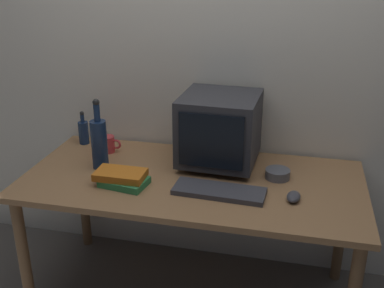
{
  "coord_description": "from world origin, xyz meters",
  "views": [
    {
      "loc": [
        0.47,
        -2.02,
        1.75
      ],
      "look_at": [
        0.0,
        0.0,
        0.89
      ],
      "focal_mm": 44.15,
      "sensor_mm": 36.0,
      "label": 1
    }
  ],
  "objects_px": {
    "bottle_short": "(84,131)",
    "mug": "(108,144)",
    "book_stack": "(122,178)",
    "crt_monitor": "(219,129)",
    "computer_mouse": "(294,197)",
    "bottle_tall": "(99,142)",
    "cd_spindle": "(278,174)",
    "keyboard": "(219,191)"
  },
  "relations": [
    {
      "from": "keyboard",
      "to": "mug",
      "type": "relative_size",
      "value": 3.5
    },
    {
      "from": "crt_monitor",
      "to": "bottle_tall",
      "type": "distance_m",
      "value": 0.61
    },
    {
      "from": "crt_monitor",
      "to": "cd_spindle",
      "type": "distance_m",
      "value": 0.37
    },
    {
      "from": "computer_mouse",
      "to": "bottle_short",
      "type": "distance_m",
      "value": 1.27
    },
    {
      "from": "mug",
      "to": "cd_spindle",
      "type": "height_order",
      "value": "mug"
    },
    {
      "from": "cd_spindle",
      "to": "bottle_tall",
      "type": "bearing_deg",
      "value": -175.08
    },
    {
      "from": "bottle_tall",
      "to": "bottle_short",
      "type": "relative_size",
      "value": 1.88
    },
    {
      "from": "computer_mouse",
      "to": "bottle_short",
      "type": "bearing_deg",
      "value": 167.36
    },
    {
      "from": "crt_monitor",
      "to": "bottle_tall",
      "type": "relative_size",
      "value": 1.1
    },
    {
      "from": "bottle_tall",
      "to": "book_stack",
      "type": "relative_size",
      "value": 1.44
    },
    {
      "from": "crt_monitor",
      "to": "mug",
      "type": "bearing_deg",
      "value": 178.29
    },
    {
      "from": "keyboard",
      "to": "cd_spindle",
      "type": "height_order",
      "value": "cd_spindle"
    },
    {
      "from": "crt_monitor",
      "to": "cd_spindle",
      "type": "relative_size",
      "value": 3.35
    },
    {
      "from": "keyboard",
      "to": "cd_spindle",
      "type": "distance_m",
      "value": 0.33
    },
    {
      "from": "crt_monitor",
      "to": "keyboard",
      "type": "xyz_separation_m",
      "value": [
        0.06,
        -0.32,
        -0.18
      ]
    },
    {
      "from": "crt_monitor",
      "to": "bottle_short",
      "type": "distance_m",
      "value": 0.82
    },
    {
      "from": "bottle_tall",
      "to": "cd_spindle",
      "type": "relative_size",
      "value": 3.04
    },
    {
      "from": "computer_mouse",
      "to": "keyboard",
      "type": "bearing_deg",
      "value": -171.51
    },
    {
      "from": "keyboard",
      "to": "cd_spindle",
      "type": "bearing_deg",
      "value": 44.43
    },
    {
      "from": "crt_monitor",
      "to": "computer_mouse",
      "type": "bearing_deg",
      "value": -38.14
    },
    {
      "from": "bottle_short",
      "to": "mug",
      "type": "relative_size",
      "value": 1.61
    },
    {
      "from": "bottle_tall",
      "to": "book_stack",
      "type": "distance_m",
      "value": 0.26
    },
    {
      "from": "mug",
      "to": "crt_monitor",
      "type": "bearing_deg",
      "value": -1.71
    },
    {
      "from": "crt_monitor",
      "to": "bottle_short",
      "type": "relative_size",
      "value": 2.07
    },
    {
      "from": "bottle_short",
      "to": "mug",
      "type": "bearing_deg",
      "value": -25.08
    },
    {
      "from": "keyboard",
      "to": "bottle_short",
      "type": "relative_size",
      "value": 2.17
    },
    {
      "from": "keyboard",
      "to": "book_stack",
      "type": "distance_m",
      "value": 0.46
    },
    {
      "from": "cd_spindle",
      "to": "book_stack",
      "type": "bearing_deg",
      "value": -161.68
    },
    {
      "from": "bottle_short",
      "to": "book_stack",
      "type": "relative_size",
      "value": 0.76
    },
    {
      "from": "book_stack",
      "to": "bottle_short",
      "type": "bearing_deg",
      "value": 132.32
    },
    {
      "from": "computer_mouse",
      "to": "mug",
      "type": "height_order",
      "value": "mug"
    },
    {
      "from": "mug",
      "to": "cd_spindle",
      "type": "xyz_separation_m",
      "value": [
        0.93,
        -0.12,
        -0.02
      ]
    },
    {
      "from": "bottle_short",
      "to": "book_stack",
      "type": "height_order",
      "value": "bottle_short"
    },
    {
      "from": "book_stack",
      "to": "mug",
      "type": "height_order",
      "value": "mug"
    },
    {
      "from": "bottle_tall",
      "to": "keyboard",
      "type": "bearing_deg",
      "value": -12.69
    },
    {
      "from": "bottle_tall",
      "to": "mug",
      "type": "relative_size",
      "value": 3.04
    },
    {
      "from": "mug",
      "to": "book_stack",
      "type": "bearing_deg",
      "value": -58.42
    },
    {
      "from": "bottle_short",
      "to": "mug",
      "type": "height_order",
      "value": "bottle_short"
    },
    {
      "from": "bottle_short",
      "to": "mug",
      "type": "distance_m",
      "value": 0.2
    },
    {
      "from": "keyboard",
      "to": "book_stack",
      "type": "height_order",
      "value": "book_stack"
    },
    {
      "from": "bottle_short",
      "to": "book_stack",
      "type": "distance_m",
      "value": 0.6
    },
    {
      "from": "mug",
      "to": "cd_spindle",
      "type": "distance_m",
      "value": 0.94
    }
  ]
}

